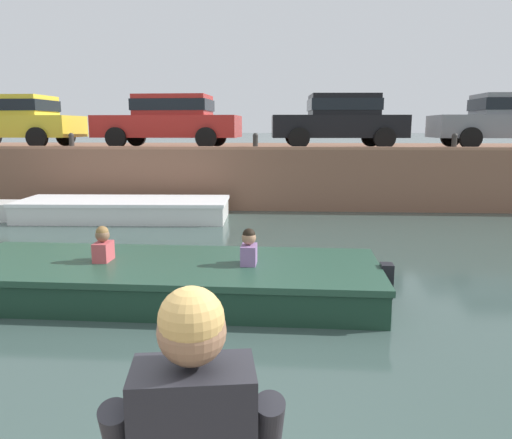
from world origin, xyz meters
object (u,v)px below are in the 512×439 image
Objects in this scene: car_centre_black at (340,119)px; mooring_bollard_west at (71,140)px; mooring_bollard_east at (454,141)px; boat_moored_west_white at (114,209)px; car_left_inner_red at (170,119)px; motorboat_passing at (146,279)px; car_right_inner_grey at (510,118)px; mooring_bollard_mid at (255,141)px; car_leftmost_yellow at (13,119)px.

car_centre_black reaches higher than mooring_bollard_west.
boat_moored_west_white is at bearing -168.81° from mooring_bollard_east.
boat_moored_west_white is 3.86m from car_left_inner_red.
car_right_inner_grey is at bearing 46.00° from motorboat_passing.
mooring_bollard_mid is 5.34m from mooring_bollard_east.
mooring_bollard_west is at bearing 119.19° from motorboat_passing.
boat_moored_west_white is 4.19m from mooring_bollard_mid.
mooring_bollard_west and mooring_bollard_east have the same top height.
car_leftmost_yellow reaches higher than boat_moored_west_white.
car_centre_black is 8.83× the size of mooring_bollard_east.
car_left_inner_red reaches higher than mooring_bollard_west.
car_right_inner_grey reaches higher than mooring_bollard_east.
boat_moored_west_white is 6.96m from car_centre_black.
motorboat_passing is at bearing -98.14° from mooring_bollard_mid.
mooring_bollard_mid is at bearing 26.84° from boat_moored_west_white.
car_leftmost_yellow reaches higher than mooring_bollard_west.
car_centre_black is at bearing 68.18° from motorboat_passing.
boat_moored_west_white is 1.43× the size of car_left_inner_red.
boat_moored_west_white is at bearing -45.06° from mooring_bollard_west.
car_right_inner_grey is at bearing 15.72° from boat_moored_west_white.
car_right_inner_grey is at bearing 5.88° from mooring_bollard_west.
car_leftmost_yellow and car_right_inner_grey have the same top height.
mooring_bollard_west is 1.00× the size of mooring_bollard_mid.
mooring_bollard_east reaches higher than boat_moored_west_white.
car_leftmost_yellow is 2.73m from mooring_bollard_west.
car_right_inner_grey is (8.35, 8.64, 2.28)m from motorboat_passing.
car_centre_black is at bearing 9.64° from mooring_bollard_west.
motorboat_passing is 11.02m from car_leftmost_yellow.
car_leftmost_yellow is (-6.45, 8.64, 2.28)m from motorboat_passing.
car_centre_black is at bearing 27.36° from boat_moored_west_white.
boat_moored_west_white is 9.10m from mooring_bollard_east.
motorboat_passing is at bearing -130.99° from mooring_bollard_east.
car_leftmost_yellow is 1.04× the size of car_centre_black.
mooring_bollard_west is at bearing -153.16° from car_left_inner_red.
car_right_inner_grey is (4.88, -0.00, 0.00)m from car_centre_black.
car_left_inner_red reaches higher than mooring_bollard_mid.
motorboat_passing is 1.63× the size of car_left_inner_red.
car_centre_black is at bearing 0.02° from car_leftmost_yellow.
car_right_inner_grey is 12.54m from mooring_bollard_west.
mooring_bollard_west is (2.34, -1.28, -0.61)m from car_leftmost_yellow.
mooring_bollard_mid is at bearing -9.70° from car_leftmost_yellow.
boat_moored_west_white is 13.85× the size of mooring_bollard_east.
car_left_inner_red is (4.87, -0.00, 0.00)m from car_leftmost_yellow.
car_left_inner_red is at bearing 170.87° from mooring_bollard_east.
boat_moored_west_white is at bearing -164.28° from car_right_inner_grey.
car_leftmost_yellow is at bearing -180.00° from car_right_inner_grey.
motorboat_passing is 7.62m from mooring_bollard_mid.
car_leftmost_yellow is at bearing 179.99° from car_left_inner_red.
car_right_inner_grey reaches higher than motorboat_passing.
car_leftmost_yellow reaches higher than mooring_bollard_mid.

